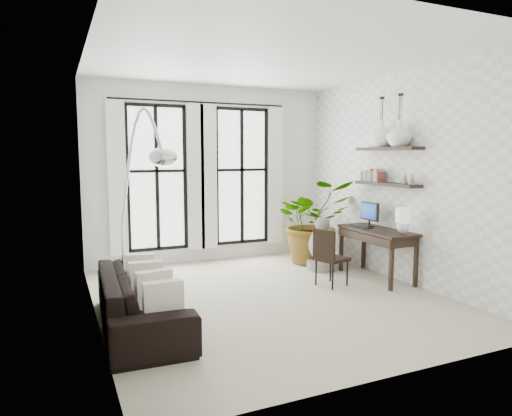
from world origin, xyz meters
TOP-DOWN VIEW (x-y plane):
  - floor at (0.00, 0.00)m, footprint 5.00×5.00m
  - ceiling at (0.00, 0.00)m, footprint 5.00×5.00m
  - wall_left at (-2.25, 0.00)m, footprint 0.00×5.00m
  - wall_right at (2.25, 0.00)m, footprint 0.00×5.00m
  - wall_back at (0.00, 2.50)m, footprint 4.50×0.00m
  - windows at (-0.20, 2.43)m, footprint 3.26×0.13m
  - wall_shelves at (2.11, 0.20)m, footprint 0.25×1.30m
  - sofa at (-1.80, -0.40)m, footprint 0.96×2.23m
  - throw_pillows at (-1.70, -0.40)m, footprint 0.40×1.52m
  - plant at (1.61, 1.53)m, footprint 1.55×1.40m
  - desk at (1.95, 0.11)m, footprint 0.57×1.35m
  - desk_chair at (1.03, 0.11)m, footprint 0.51×0.51m
  - arc_lamp at (-1.70, -0.05)m, footprint 0.75×0.95m
  - buddha at (1.48, 1.01)m, footprint 0.51×0.51m
  - vase_a at (2.11, -0.09)m, footprint 0.37×0.37m
  - vase_b at (2.11, 0.31)m, footprint 0.37×0.37m

SIDE VIEW (x-z plane):
  - floor at x=0.00m, z-range 0.00..0.00m
  - sofa at x=-1.80m, z-range 0.00..0.64m
  - buddha at x=1.48m, z-range -0.07..0.84m
  - desk_chair at x=1.03m, z-range 0.06..0.92m
  - throw_pillows at x=-1.70m, z-range 0.30..0.70m
  - desk at x=1.95m, z-range 0.15..1.33m
  - plant at x=1.61m, z-range 0.00..1.52m
  - windows at x=-0.20m, z-range 0.24..2.88m
  - wall_left at x=-2.25m, z-range -0.90..4.10m
  - wall_right at x=2.25m, z-range -0.90..4.10m
  - wall_back at x=0.00m, z-range -0.65..3.85m
  - wall_shelves at x=2.11m, z-range 1.43..2.03m
  - arc_lamp at x=-1.70m, z-range 0.63..3.14m
  - vase_a at x=2.11m, z-range 2.07..2.46m
  - vase_b at x=2.11m, z-range 2.07..2.46m
  - ceiling at x=0.00m, z-range 3.20..3.20m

